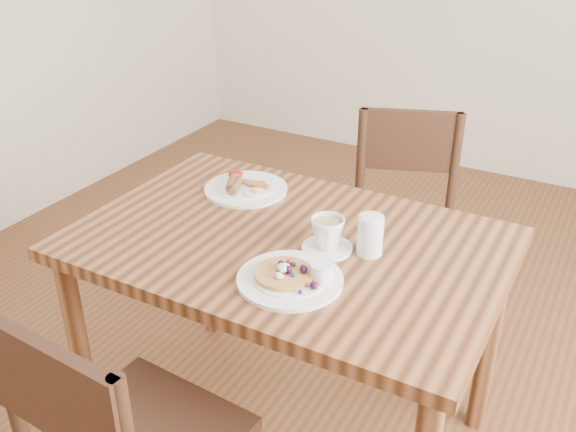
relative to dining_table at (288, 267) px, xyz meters
The scene contains 7 objects.
ground 0.65m from the dining_table, ahead, with size 5.00×5.00×0.00m, color #5A2E19.
dining_table is the anchor object (origin of this frame).
chair_far 0.76m from the dining_table, 82.44° to the left, with size 0.54×0.54×0.88m.
pancake_plate 0.25m from the dining_table, 58.28° to the right, with size 0.27×0.27×0.06m.
breakfast_plate 0.36m from the dining_table, 143.61° to the left, with size 0.27×0.27×0.04m.
teacup_saucer 0.19m from the dining_table, ahead, with size 0.14×0.14×0.10m.
water_glass 0.28m from the dining_table, ahead, with size 0.07×0.07×0.11m, color silver.
Camera 1 is at (0.77, -1.37, 1.65)m, focal length 40.00 mm.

